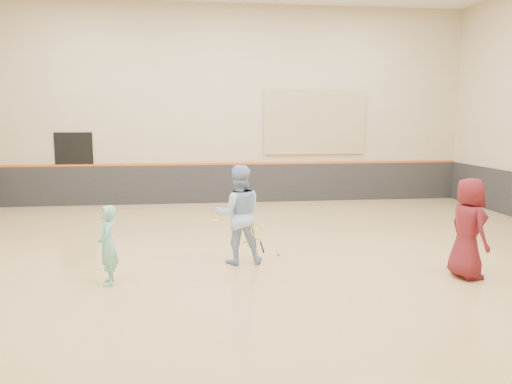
{
  "coord_description": "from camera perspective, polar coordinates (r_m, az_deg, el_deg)",
  "views": [
    {
      "loc": [
        -0.94,
        -9.39,
        2.61
      ],
      "look_at": [
        0.27,
        0.4,
        1.15
      ],
      "focal_mm": 35.0,
      "sensor_mm": 36.0,
      "label": 1
    }
  ],
  "objects": [
    {
      "name": "room",
      "position": [
        9.61,
        -1.3,
        -2.36
      ],
      "size": [
        15.04,
        12.04,
        6.22
      ],
      "color": "tan",
      "rests_on": "ground"
    },
    {
      "name": "wainscot_back",
      "position": [
        15.52,
        -3.51,
        0.97
      ],
      "size": [
        14.9,
        0.04,
        1.2
      ],
      "primitive_type": "cube",
      "color": "#232326",
      "rests_on": "floor"
    },
    {
      "name": "accent_stripe",
      "position": [
        15.44,
        -3.53,
        3.25
      ],
      "size": [
        14.9,
        0.03,
        0.06
      ],
      "primitive_type": "cube",
      "color": "#D85914",
      "rests_on": "wall_back"
    },
    {
      "name": "acoustic_panel",
      "position": [
        15.79,
        6.73,
        7.97
      ],
      "size": [
        3.2,
        0.08,
        2.0
      ],
      "primitive_type": "cube",
      "color": "tan",
      "rests_on": "wall_back"
    },
    {
      "name": "doorway",
      "position": [
        15.85,
        -20.01,
        2.45
      ],
      "size": [
        1.1,
        0.05,
        2.2
      ],
      "primitive_type": "cube",
      "color": "black",
      "rests_on": "floor"
    },
    {
      "name": "girl",
      "position": [
        8.22,
        -16.59,
        -5.86
      ],
      "size": [
        0.35,
        0.49,
        1.27
      ],
      "primitive_type": "imported",
      "rotation": [
        0.0,
        0.0,
        -1.46
      ],
      "color": "#70C2B6",
      "rests_on": "floor"
    },
    {
      "name": "instructor",
      "position": [
        9.0,
        -2.01,
        -2.58
      ],
      "size": [
        0.88,
        0.7,
        1.79
      ],
      "primitive_type": "imported",
      "rotation": [
        0.0,
        0.0,
        3.16
      ],
      "color": "#95B5E7",
      "rests_on": "floor"
    },
    {
      "name": "young_man",
      "position": [
        8.88,
        23.09,
        -3.84
      ],
      "size": [
        0.6,
        0.86,
        1.66
      ],
      "primitive_type": "imported",
      "rotation": [
        0.0,
        0.0,
        1.67
      ],
      "color": "maroon",
      "rests_on": "floor"
    },
    {
      "name": "held_racket",
      "position": [
        8.84,
        0.16,
        -4.59
      ],
      "size": [
        0.32,
        0.32,
        0.58
      ],
      "primitive_type": null,
      "color": "#A2B828",
      "rests_on": "instructor"
    },
    {
      "name": "spare_racket",
      "position": [
        13.12,
        -4.81,
        -2.85
      ],
      "size": [
        0.71,
        0.71,
        0.1
      ],
      "primitive_type": null,
      "color": "#C7D92F",
      "rests_on": "floor"
    },
    {
      "name": "ball_under_racket",
      "position": [
        9.65,
        2.55,
        -7.07
      ],
      "size": [
        0.07,
        0.07,
        0.07
      ],
      "primitive_type": "sphere",
      "color": "#B5CD2F",
      "rests_on": "floor"
    },
    {
      "name": "ball_in_hand",
      "position": [
        8.75,
        24.13,
        -3.05
      ],
      "size": [
        0.07,
        0.07,
        0.07
      ],
      "primitive_type": "sphere",
      "color": "yellow",
      "rests_on": "young_man"
    },
    {
      "name": "ball_beside_spare",
      "position": [
        10.63,
        -1.27,
        -5.61
      ],
      "size": [
        0.07,
        0.07,
        0.07
      ],
      "primitive_type": "sphere",
      "color": "yellow",
      "rests_on": "floor"
    }
  ]
}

